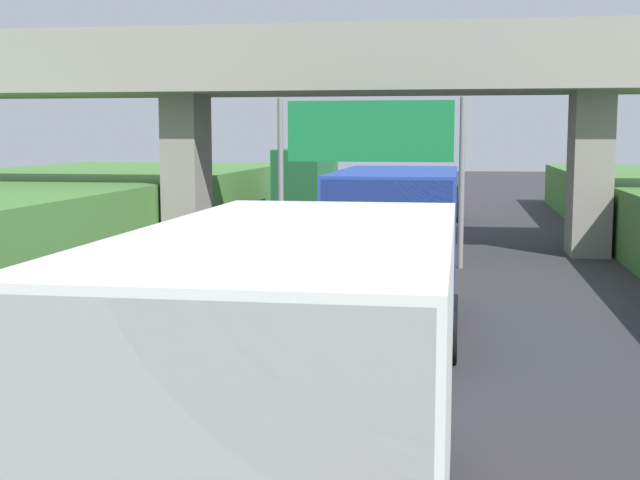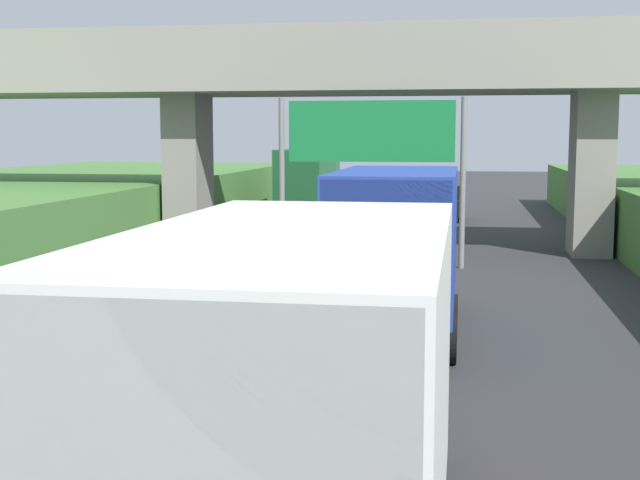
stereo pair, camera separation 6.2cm
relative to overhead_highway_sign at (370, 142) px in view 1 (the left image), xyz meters
The scene contains 7 objects.
lane_centre_stripe 4.48m from the overhead_highway_sign, 90.00° to the right, with size 0.20×88.33×0.01m, color white.
overpass_bridge 4.32m from the overhead_highway_sign, 90.00° to the left, with size 40.00×4.80×7.79m.
overhead_highway_sign is the anchor object (origin of this frame).
truck_green 17.14m from the overhead_highway_sign, 106.70° to the left, with size 2.44×7.30×3.44m.
truck_blue 9.56m from the overhead_highway_sign, 80.25° to the right, with size 2.44×7.30×3.44m.
truck_red 20.05m from the overhead_highway_sign, 85.39° to the right, with size 2.44×7.30×3.44m.
car_black 15.89m from the overhead_highway_sign, 82.85° to the left, with size 1.86×4.10×1.72m.
Camera 1 is at (2.80, -0.67, 4.13)m, focal length 48.56 mm.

